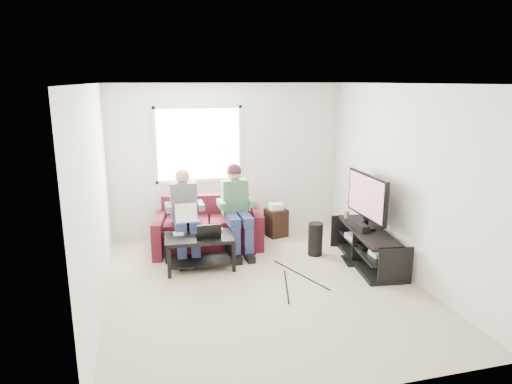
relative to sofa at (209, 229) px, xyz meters
The scene contains 26 objects.
floor 1.70m from the sofa, 74.16° to the right, with size 4.50×4.50×0.00m, color beige.
ceiling 2.84m from the sofa, 74.16° to the right, with size 4.50×4.50×0.00m, color white.
wall_back 1.27m from the sofa, 54.48° to the left, with size 4.50×4.50×0.00m, color silver.
wall_front 4.01m from the sofa, 83.25° to the right, with size 4.50×4.50×0.00m, color silver.
wall_left 2.44m from the sofa, 133.78° to the right, with size 4.50×4.50×0.00m, color silver.
wall_right 3.10m from the sofa, 33.24° to the right, with size 4.50×4.50×0.00m, color silver.
window 1.44m from the sofa, 93.98° to the left, with size 1.48×0.04×1.28m.
sofa is the anchor object (origin of this frame).
person_left 0.65m from the sofa, 143.52° to the right, with size 0.40×0.71×1.33m.
person_right 0.69m from the sofa, 34.60° to the right, with size 0.40×0.71×1.38m.
laptop_silver 0.77m from the sofa, 127.19° to the right, with size 0.32×0.22×0.24m, color silver, non-canonical shape.
coffee_table 0.84m from the sofa, 108.35° to the right, with size 0.99×0.65×0.48m.
laptop_black 0.94m from the sofa, 99.35° to the right, with size 0.34×0.24×0.24m, color black, non-canonical shape.
controller_a 0.89m from the sofa, 128.80° to the right, with size 0.14×0.09×0.04m, color silver.
controller_b 0.74m from the sofa, 120.56° to the right, with size 0.14×0.09×0.04m, color black.
controller_c 0.68m from the sofa, 86.86° to the right, with size 0.14×0.09×0.04m, color gray.
tv_stand 2.50m from the sofa, 30.31° to the right, with size 0.68×1.62×0.52m.
tv 2.54m from the sofa, 28.32° to the right, with size 0.12×1.10×0.81m.
soundbar 2.36m from the sofa, 29.68° to the right, with size 0.12×0.50×0.10m, color black.
drink_cup 2.22m from the sofa, 16.67° to the right, with size 0.08×0.08×0.12m, color #9D6D43.
console_white 2.72m from the sofa, 37.60° to the right, with size 0.30×0.22×0.06m, color silver.
console_grey 2.36m from the sofa, 24.01° to the right, with size 0.34×0.26×0.08m, color gray.
console_black 2.52m from the sofa, 31.29° to the right, with size 0.38×0.30×0.07m, color black.
subwoofer 1.71m from the sofa, 26.03° to the right, with size 0.22×0.22×0.51m, color black.
keyboard_floor 2.26m from the sofa, 30.65° to the right, with size 0.14×0.42×0.02m, color black.
end_table 1.24m from the sofa, 12.04° to the left, with size 0.32×0.32×0.58m.
Camera 1 is at (-1.49, -5.36, 2.64)m, focal length 32.00 mm.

